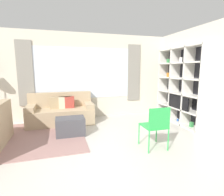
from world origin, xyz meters
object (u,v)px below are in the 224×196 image
at_px(ottoman, 70,126).
at_px(folding_chair, 156,124).
at_px(couch_main, 61,112).
at_px(shelving_unit, 181,86).

xyz_separation_m(ottoman, folding_chair, (1.57, -1.25, 0.30)).
height_order(couch_main, folding_chair, couch_main).
bearing_deg(couch_main, ottoman, -79.49).
height_order(couch_main, ottoman, couch_main).
relative_size(shelving_unit, couch_main, 1.19).
bearing_deg(shelving_unit, ottoman, -177.38).
xyz_separation_m(couch_main, folding_chair, (1.76, -2.32, 0.19)).
relative_size(couch_main, folding_chair, 2.13).
xyz_separation_m(couch_main, ottoman, (0.20, -1.07, -0.11)).
distance_m(couch_main, ottoman, 1.09).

